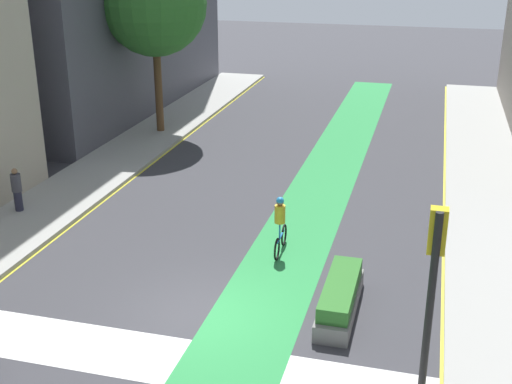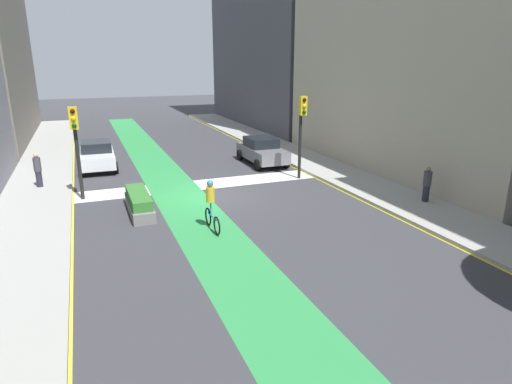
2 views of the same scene
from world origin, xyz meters
name	(u,v)px [view 2 (image 2 of 2)]	position (x,y,z in m)	size (l,w,h in m)	color
ground_plane	(212,196)	(0.00, 0.00, 0.00)	(120.00, 120.00, 0.00)	#38383D
bike_lane_paint	(182,199)	(1.40, 0.00, 0.00)	(2.40, 60.00, 0.01)	#2D8C47
crosswalk_band	(201,185)	(0.00, -2.00, 0.00)	(12.00, 1.80, 0.01)	silver
sidewalk_left	(351,179)	(-7.50, 0.00, 0.07)	(3.00, 60.00, 0.15)	#9E9E99
curb_stripe_left	(326,183)	(-6.00, 0.00, 0.01)	(0.16, 60.00, 0.01)	yellow
sidewalk_right	(31,214)	(7.50, 0.00, 0.07)	(3.00, 60.00, 0.15)	#9E9E99
curb_stripe_right	(72,211)	(6.00, 0.00, 0.01)	(0.16, 60.00, 0.01)	yellow
traffic_signal_near_right	(75,136)	(5.54, -1.55, 2.89)	(0.35, 0.52, 4.12)	black
traffic_signal_near_left	(302,122)	(-5.15, -1.21, 3.00)	(0.35, 0.52, 4.28)	black
car_grey_left_near	(262,151)	(-4.62, -5.19, 0.80)	(2.03, 4.20, 1.57)	slate
car_white_right_near	(97,155)	(4.62, -7.48, 0.80)	(2.10, 4.24, 1.57)	silver
cyclist_in_lane	(211,204)	(1.16, 3.99, 0.97)	(0.32, 1.73, 1.86)	black
pedestrian_sidewalk_right_a	(38,170)	(7.42, -4.02, 0.99)	(0.34, 0.34, 1.65)	#262638
pedestrian_sidewalk_left_a	(427,184)	(-8.20, 4.63, 0.92)	(0.34, 0.34, 1.53)	#262638
median_planter	(139,203)	(3.40, 1.11, 0.40)	(0.84, 3.25, 0.85)	slate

